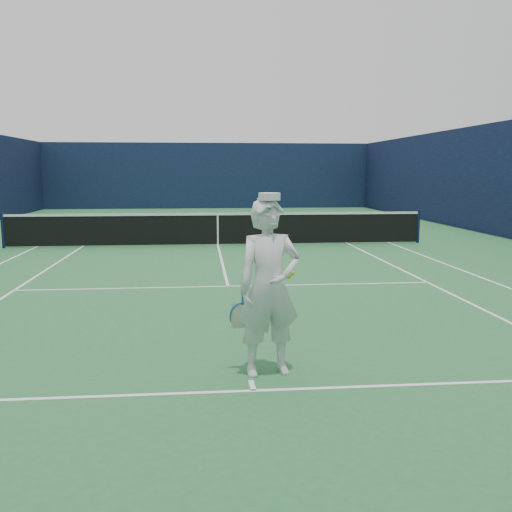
{
  "coord_description": "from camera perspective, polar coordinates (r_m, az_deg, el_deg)",
  "views": [
    {
      "loc": [
        -0.52,
        -17.53,
        2.27
      ],
      "look_at": [
        0.22,
        -9.86,
        1.12
      ],
      "focal_mm": 40.0,
      "sensor_mm": 36.0,
      "label": 1
    }
  ],
  "objects": [
    {
      "name": "ground",
      "position": [
        17.68,
        -3.83,
        1.07
      ],
      "size": [
        80.0,
        80.0,
        0.0
      ],
      "primitive_type": "plane",
      "color": "#276736",
      "rests_on": "ground"
    },
    {
      "name": "court_markings",
      "position": [
        17.68,
        -3.83,
        1.08
      ],
      "size": [
        11.03,
        23.83,
        0.01
      ],
      "color": "white",
      "rests_on": "ground"
    },
    {
      "name": "windscreen_fence",
      "position": [
        17.54,
        -3.89,
        7.56
      ],
      "size": [
        20.12,
        36.12,
        4.0
      ],
      "color": "#0E1935",
      "rests_on": "ground"
    },
    {
      "name": "tennis_net",
      "position": [
        17.62,
        -3.84,
        2.86
      ],
      "size": [
        12.88,
        0.09,
        1.07
      ],
      "color": "#141E4C",
      "rests_on": "ground"
    },
    {
      "name": "tennis_player",
      "position": [
        6.35,
        1.31,
        -3.13
      ],
      "size": [
        0.86,
        0.59,
        2.04
      ],
      "rotation": [
        0.0,
        0.0,
        0.17
      ],
      "color": "white",
      "rests_on": "ground"
    }
  ]
}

